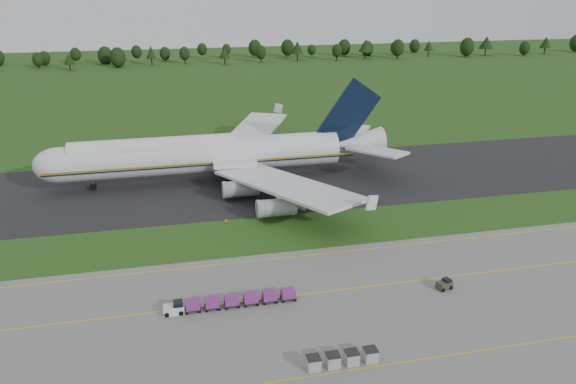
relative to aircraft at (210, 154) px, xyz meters
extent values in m
plane|color=#224514|center=(7.01, -31.25, -6.46)|extent=(600.00, 600.00, 0.00)
cube|color=slate|center=(7.01, -65.25, -6.43)|extent=(300.00, 52.00, 0.06)
cube|color=black|center=(7.01, -3.25, -6.42)|extent=(300.00, 40.00, 0.08)
cube|color=#E0AF0D|center=(7.01, -53.25, -6.39)|extent=(300.00, 0.25, 0.01)
cube|color=#E0AF0D|center=(7.01, -71.25, -6.39)|extent=(300.00, 0.20, 0.01)
cube|color=#E0AF0D|center=(7.01, -41.25, -6.39)|extent=(120.00, 0.20, 0.01)
cylinder|color=black|center=(-70.98, 194.82, -4.99)|extent=(0.70, 0.70, 2.94)
sphere|color=#1D3613|center=(-70.98, 194.82, -1.96)|extent=(5.56, 5.56, 5.56)
cylinder|color=black|center=(-54.06, 183.49, -4.93)|extent=(0.70, 0.70, 3.05)
cone|color=#1D3613|center=(-54.06, 183.49, -0.70)|extent=(5.60, 5.60, 5.42)
cylinder|color=black|center=(-30.56, 189.28, -4.76)|extent=(0.70, 0.70, 3.39)
sphere|color=#1D3613|center=(-30.56, 189.28, -1.27)|extent=(8.06, 8.06, 8.06)
cylinder|color=black|center=(-13.39, 191.31, -4.52)|extent=(0.70, 0.70, 3.87)
cone|color=#1D3613|center=(-13.39, 191.31, 0.86)|extent=(5.07, 5.07, 6.89)
cylinder|color=black|center=(4.37, 194.33, -4.62)|extent=(0.70, 0.70, 3.68)
sphere|color=#1D3613|center=(4.37, 194.33, -0.84)|extent=(5.68, 5.68, 5.68)
cylinder|color=black|center=(25.41, 187.24, -4.77)|extent=(0.70, 0.70, 3.38)
cone|color=#1D3613|center=(25.41, 187.24, -0.07)|extent=(6.11, 6.11, 6.01)
cylinder|color=black|center=(45.96, 190.50, -4.62)|extent=(0.70, 0.70, 3.68)
sphere|color=#1D3613|center=(45.96, 190.50, -0.83)|extent=(6.02, 6.02, 6.02)
cylinder|color=black|center=(67.66, 193.77, -4.49)|extent=(0.70, 0.70, 3.93)
cone|color=#1D3613|center=(67.66, 193.77, 0.96)|extent=(6.90, 6.90, 6.98)
cylinder|color=black|center=(89.50, 188.42, -4.61)|extent=(0.70, 0.70, 3.70)
sphere|color=#1D3613|center=(89.50, 188.42, -0.80)|extent=(5.69, 5.69, 5.69)
cylinder|color=black|center=(108.27, 192.75, -4.44)|extent=(0.70, 0.70, 4.04)
cone|color=#1D3613|center=(108.27, 192.75, 1.17)|extent=(8.34, 8.34, 7.18)
cylinder|color=black|center=(126.51, 188.67, -4.42)|extent=(0.70, 0.70, 4.07)
sphere|color=#1D3613|center=(126.51, 188.67, -0.24)|extent=(7.54, 7.54, 7.54)
cylinder|color=black|center=(149.07, 194.73, -4.77)|extent=(0.70, 0.70, 3.38)
cone|color=#1D3613|center=(149.07, 194.73, -0.07)|extent=(5.41, 5.41, 6.01)
cylinder|color=black|center=(169.91, 186.87, -4.52)|extent=(0.70, 0.70, 3.87)
sphere|color=#1D3613|center=(169.91, 186.87, -0.55)|extent=(8.30, 8.30, 8.30)
cylinder|color=black|center=(184.70, 190.61, -4.41)|extent=(0.70, 0.70, 4.10)
cone|color=#1D3613|center=(184.70, 190.61, 1.29)|extent=(8.84, 8.84, 7.29)
cylinder|color=black|center=(206.62, 183.71, -4.93)|extent=(0.70, 0.70, 3.04)
sphere|color=#1D3613|center=(206.62, 183.71, -1.81)|extent=(6.29, 6.29, 6.29)
cylinder|color=black|center=(224.29, 188.65, -4.55)|extent=(0.70, 0.70, 3.81)
cone|color=#1D3613|center=(224.29, 188.65, 0.74)|extent=(6.94, 6.94, 6.78)
cylinder|color=black|center=(249.58, 192.82, -4.58)|extent=(0.70, 0.70, 3.74)
sphere|color=#1D3613|center=(249.58, 192.82, -0.74)|extent=(8.13, 8.13, 8.13)
cylinder|color=silver|center=(-1.47, 0.00, -0.23)|extent=(62.29, 7.95, 7.73)
cylinder|color=silver|center=(-12.21, -0.04, 1.59)|extent=(36.52, 6.16, 6.03)
sphere|color=silver|center=(-32.61, -0.12, -0.23)|extent=(7.73, 7.73, 7.73)
cone|color=silver|center=(35.56, 0.13, 0.31)|extent=(11.84, 7.39, 7.34)
cube|color=gold|center=(-1.46, -3.89, -0.87)|extent=(68.71, 0.31, 0.38)
cube|color=silver|center=(13.04, -20.46, -1.20)|extent=(25.75, 37.49, 0.59)
cube|color=silver|center=(12.89, 20.55, -1.20)|extent=(25.55, 37.53, 0.59)
cylinder|color=gray|center=(4.96, -13.51, -3.88)|extent=(7.53, 3.46, 3.44)
cylinder|color=gray|center=(10.18, -25.30, -3.88)|extent=(7.53, 3.46, 3.44)
cylinder|color=gray|center=(4.86, 13.55, -3.88)|extent=(7.53, 3.46, 3.44)
cylinder|color=gray|center=(9.99, 25.37, -3.88)|extent=(7.53, 3.46, 3.44)
cube|color=black|center=(32.90, 0.12, 7.54)|extent=(15.66, 0.65, 17.24)
cube|color=silver|center=(37.20, -7.92, 0.63)|extent=(12.43, 14.96, 0.48)
cube|color=silver|center=(37.14, 8.19, 0.63)|extent=(12.37, 14.97, 0.48)
cylinder|color=slate|center=(-26.16, -0.09, -5.28)|extent=(0.39, 0.39, 2.36)
cylinder|color=black|center=(-26.16, -0.09, -5.76)|extent=(1.40, 0.97, 1.40)
cylinder|color=slate|center=(4.99, -4.81, -5.28)|extent=(0.39, 0.39, 2.36)
cylinder|color=black|center=(4.99, -4.81, -5.76)|extent=(1.40, 0.97, 1.40)
cylinder|color=slate|center=(4.95, 4.85, -5.28)|extent=(0.39, 0.39, 2.36)
cylinder|color=black|center=(4.95, 4.85, -5.76)|extent=(1.40, 0.97, 1.40)
cube|color=silver|center=(-10.49, -54.11, -5.79)|extent=(2.86, 1.54, 1.21)
cylinder|color=black|center=(-11.48, -54.88, -6.07)|extent=(0.66, 0.24, 0.66)
cube|color=black|center=(-7.85, -54.11, -6.01)|extent=(2.20, 1.65, 0.13)
cube|color=#6E256F|center=(-7.85, -54.11, -5.35)|extent=(1.98, 1.54, 1.21)
cylinder|color=black|center=(-8.73, -54.88, -6.21)|extent=(0.37, 0.17, 0.37)
cube|color=black|center=(-5.09, -54.11, -6.01)|extent=(2.20, 1.65, 0.13)
cube|color=#6E256F|center=(-5.09, -54.11, -5.35)|extent=(1.98, 1.54, 1.21)
cylinder|color=black|center=(-5.97, -54.88, -6.21)|extent=(0.37, 0.17, 0.37)
cube|color=black|center=(-2.34, -54.11, -6.01)|extent=(2.20, 1.65, 0.13)
cube|color=#6E256F|center=(-2.34, -54.11, -5.35)|extent=(1.98, 1.54, 1.21)
cylinder|color=black|center=(-3.22, -54.88, -6.21)|extent=(0.37, 0.17, 0.37)
cube|color=black|center=(0.41, -54.11, -6.01)|extent=(2.20, 1.65, 0.13)
cube|color=#6E256F|center=(0.41, -54.11, -5.35)|extent=(1.98, 1.54, 1.21)
cylinder|color=black|center=(-0.47, -54.88, -6.21)|extent=(0.37, 0.17, 0.37)
cube|color=black|center=(3.16, -54.11, -6.01)|extent=(2.20, 1.65, 0.13)
cube|color=#6E256F|center=(3.16, -54.11, -5.35)|extent=(1.98, 1.54, 1.21)
cylinder|color=black|center=(2.28, -54.88, -6.21)|extent=(0.37, 0.17, 0.37)
cube|color=black|center=(5.91, -54.11, -6.01)|extent=(2.20, 1.65, 0.13)
cube|color=#6E256F|center=(5.91, -54.11, -5.35)|extent=(1.98, 1.54, 1.21)
cylinder|color=black|center=(5.03, -54.88, -6.21)|extent=(0.37, 0.17, 0.37)
cylinder|color=black|center=(-10.49, -54.11, -6.07)|extent=(0.66, 0.24, 0.66)
cube|color=#323626|center=(29.54, -56.40, -5.78)|extent=(2.51, 1.87, 1.23)
cylinder|color=black|center=(28.76, -57.07, -6.08)|extent=(0.63, 0.22, 0.63)
cylinder|color=black|center=(30.33, -55.73, -6.08)|extent=(0.63, 0.22, 0.63)
cube|color=#9D9D9D|center=(5.42, -70.01, -5.61)|extent=(1.57, 1.57, 1.57)
cube|color=black|center=(5.42, -70.01, -4.78)|extent=(1.67, 1.67, 0.08)
cube|color=#9D9D9D|center=(7.82, -70.01, -5.61)|extent=(1.57, 1.57, 1.57)
cube|color=black|center=(7.82, -70.01, -4.78)|extent=(1.67, 1.67, 0.08)
cube|color=#9D9D9D|center=(10.22, -70.01, -5.61)|extent=(1.57, 1.57, 1.57)
cube|color=black|center=(10.22, -70.01, -4.78)|extent=(1.67, 1.67, 0.08)
cube|color=#9D9D9D|center=(12.62, -70.01, -5.61)|extent=(1.57, 1.57, 1.57)
cube|color=black|center=(12.62, -70.01, -4.78)|extent=(1.67, 1.67, 0.08)
cube|color=orange|center=(0.44, -24.44, -6.16)|extent=(0.50, 0.12, 0.60)
cube|color=black|center=(0.44, -24.44, -6.44)|extent=(0.30, 0.30, 0.04)
cube|color=orange|center=(13.72, -24.44, -6.16)|extent=(0.50, 0.12, 0.60)
cube|color=black|center=(13.72, -24.44, -6.44)|extent=(0.30, 0.30, 0.04)
camera|label=1|loc=(-9.81, -123.28, 37.43)|focal=35.00mm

